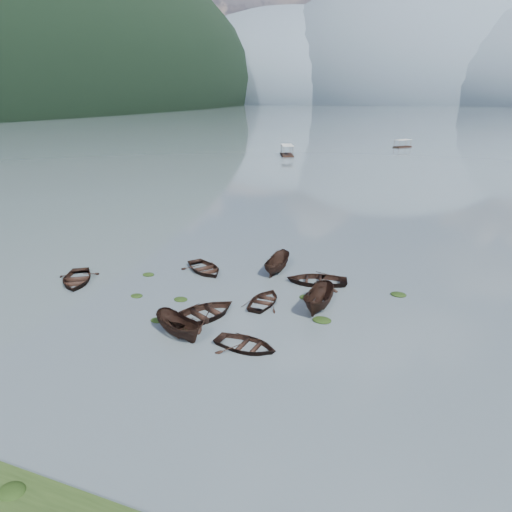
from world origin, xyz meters
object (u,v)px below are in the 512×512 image
(rowboat_3, at_px, (264,303))
(pontoon_left, at_px, (287,156))
(rowboat_0, at_px, (77,282))
(pontoon_centre, at_px, (402,147))

(rowboat_3, distance_m, pontoon_left, 87.11)
(rowboat_0, xyz_separation_m, pontoon_left, (-8.14, 85.51, 0.00))
(rowboat_0, height_order, rowboat_3, rowboat_0)
(rowboat_0, distance_m, pontoon_centre, 117.31)
(rowboat_3, bearing_deg, pontoon_left, -71.67)
(rowboat_3, distance_m, pontoon_centre, 114.19)
(rowboat_0, xyz_separation_m, rowboat_3, (15.84, 1.76, 0.00))
(rowboat_3, bearing_deg, pontoon_centre, -88.69)
(rowboat_0, bearing_deg, rowboat_3, -26.44)
(rowboat_0, distance_m, rowboat_3, 15.93)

